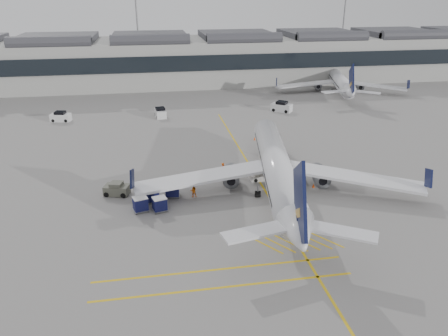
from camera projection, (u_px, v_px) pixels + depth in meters
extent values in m
plane|color=gray|center=(187.00, 217.00, 46.94)|extent=(220.00, 220.00, 0.00)
cube|color=#9E9E99|center=(159.00, 62.00, 110.39)|extent=(200.00, 20.00, 11.00)
cube|color=black|center=(161.00, 64.00, 100.72)|extent=(200.00, 0.50, 3.60)
cube|color=#38383D|center=(158.00, 36.00, 108.02)|extent=(200.00, 18.00, 1.40)
cylinder|color=slate|center=(138.00, 28.00, 119.67)|extent=(0.44, 0.44, 25.00)
cylinder|color=slate|center=(343.00, 25.00, 129.21)|extent=(0.44, 0.44, 25.00)
cube|color=gold|center=(255.00, 174.00, 57.63)|extent=(0.25, 60.00, 0.01)
cylinder|color=silver|center=(276.00, 166.00, 52.43)|extent=(8.23, 28.51, 3.55)
cone|color=silver|center=(264.00, 127.00, 67.25)|extent=(4.13, 4.31, 3.55)
cone|color=silver|center=(299.00, 235.00, 37.11)|extent=(4.26, 5.06, 3.55)
cube|color=silver|center=(202.00, 177.00, 51.40)|extent=(16.37, 5.70, 0.33)
cube|color=silver|center=(353.00, 177.00, 51.48)|extent=(15.79, 10.45, 0.33)
cylinder|color=slate|center=(231.00, 176.00, 53.41)|extent=(2.52, 3.68, 1.98)
cylinder|color=slate|center=(320.00, 176.00, 53.46)|extent=(2.52, 3.68, 1.98)
cube|color=black|center=(300.00, 204.00, 36.62)|extent=(1.48, 7.13, 7.90)
cylinder|color=black|center=(267.00, 155.00, 63.48)|extent=(0.36, 0.64, 0.60)
cylinder|color=black|center=(258.00, 194.00, 51.23)|extent=(0.78, 0.85, 0.75)
cylinder|color=black|center=(298.00, 194.00, 51.25)|extent=(0.78, 0.85, 0.75)
cylinder|color=silver|center=(339.00, 81.00, 102.54)|extent=(9.48, 25.15, 3.16)
cone|color=silver|center=(331.00, 70.00, 115.68)|extent=(3.91, 4.05, 3.16)
cone|color=silver|center=(351.00, 93.00, 88.97)|extent=(4.08, 4.70, 3.16)
cube|color=silver|center=(305.00, 84.00, 102.30)|extent=(14.41, 3.82, 0.29)
cube|color=silver|center=(375.00, 85.00, 101.04)|extent=(13.63, 10.27, 0.29)
cylinder|color=slate|center=(318.00, 85.00, 103.82)|extent=(2.48, 3.37, 1.76)
cylinder|color=slate|center=(359.00, 86.00, 103.06)|extent=(2.48, 3.37, 1.76)
cube|color=black|center=(352.00, 81.00, 88.53)|extent=(1.87, 6.24, 7.03)
cylinder|color=black|center=(332.00, 82.00, 112.34)|extent=(0.36, 0.58, 0.54)
cylinder|color=black|center=(331.00, 92.00, 101.66)|extent=(0.74, 0.80, 0.67)
cylinder|color=black|center=(349.00, 92.00, 101.33)|extent=(0.74, 0.80, 0.67)
cube|color=silver|center=(265.00, 176.00, 56.10)|extent=(4.14, 1.75, 0.75)
cube|color=black|center=(274.00, 169.00, 55.97)|extent=(3.68, 1.31, 1.59)
cube|color=silver|center=(257.00, 171.00, 55.59)|extent=(1.01, 1.43, 0.97)
cylinder|color=black|center=(256.00, 180.00, 55.18)|extent=(0.48, 0.21, 0.47)
cylinder|color=black|center=(253.00, 176.00, 56.55)|extent=(0.48, 0.21, 0.47)
cylinder|color=black|center=(278.00, 178.00, 55.76)|extent=(0.48, 0.21, 0.47)
cylinder|color=black|center=(275.00, 174.00, 57.12)|extent=(0.48, 0.21, 0.47)
cube|color=gray|center=(173.00, 195.00, 51.37)|extent=(1.84, 1.58, 0.12)
cube|color=#13164A|center=(172.00, 189.00, 51.06)|extent=(1.69, 1.51, 1.44)
cube|color=silver|center=(172.00, 183.00, 50.78)|extent=(1.74, 1.57, 0.10)
cylinder|color=black|center=(166.00, 198.00, 50.86)|extent=(0.23, 0.12, 0.22)
cylinder|color=black|center=(167.00, 194.00, 51.86)|extent=(0.23, 0.12, 0.22)
cylinder|color=black|center=(178.00, 198.00, 50.93)|extent=(0.23, 0.12, 0.22)
cylinder|color=black|center=(179.00, 194.00, 51.93)|extent=(0.23, 0.12, 0.22)
cube|color=gray|center=(160.00, 210.00, 48.07)|extent=(1.82, 1.63, 0.11)
cube|color=#13164A|center=(160.00, 204.00, 47.80)|extent=(1.68, 1.55, 1.31)
cube|color=silver|center=(159.00, 198.00, 47.53)|extent=(1.73, 1.61, 0.09)
cylinder|color=black|center=(156.00, 213.00, 47.43)|extent=(0.22, 0.14, 0.20)
cylinder|color=black|center=(153.00, 209.00, 48.27)|extent=(0.22, 0.14, 0.20)
cylinder|color=black|center=(167.00, 211.00, 47.93)|extent=(0.22, 0.14, 0.20)
cylinder|color=black|center=(164.00, 207.00, 48.76)|extent=(0.22, 0.14, 0.20)
cube|color=gray|center=(141.00, 210.00, 48.03)|extent=(1.90, 1.70, 0.11)
cube|color=#13164A|center=(140.00, 204.00, 47.74)|extent=(1.75, 1.62, 1.37)
cube|color=silver|center=(140.00, 198.00, 47.46)|extent=(1.81, 1.68, 0.09)
cylinder|color=black|center=(136.00, 214.00, 47.36)|extent=(0.23, 0.15, 0.21)
cylinder|color=black|center=(134.00, 210.00, 48.22)|extent=(0.23, 0.15, 0.21)
cylinder|color=black|center=(148.00, 211.00, 47.88)|extent=(0.23, 0.15, 0.21)
cylinder|color=black|center=(145.00, 207.00, 48.75)|extent=(0.23, 0.15, 0.21)
cube|color=gray|center=(153.00, 201.00, 50.11)|extent=(1.77, 1.54, 0.11)
cube|color=#13164A|center=(152.00, 195.00, 49.83)|extent=(1.63, 1.47, 1.36)
cube|color=silver|center=(152.00, 189.00, 49.56)|extent=(1.68, 1.52, 0.09)
cylinder|color=black|center=(148.00, 204.00, 49.49)|extent=(0.22, 0.12, 0.21)
cylinder|color=black|center=(146.00, 200.00, 50.39)|extent=(0.22, 0.12, 0.21)
cylinder|color=black|center=(159.00, 202.00, 49.88)|extent=(0.22, 0.12, 0.21)
cylinder|color=black|center=(157.00, 198.00, 50.78)|extent=(0.22, 0.12, 0.21)
imported|color=#FA560D|center=(223.00, 170.00, 56.37)|extent=(0.84, 0.84, 1.97)
imported|color=orange|center=(193.00, 191.00, 51.14)|extent=(0.78, 0.61, 1.57)
cube|color=#595A4C|center=(117.00, 190.00, 51.71)|extent=(3.20, 2.44, 1.13)
cube|color=#595A4C|center=(116.00, 185.00, 51.45)|extent=(1.69, 1.69, 0.57)
cylinder|color=black|center=(107.00, 194.00, 51.26)|extent=(0.69, 0.45, 0.63)
cylinder|color=black|center=(111.00, 189.00, 52.61)|extent=(0.69, 0.45, 0.63)
cylinder|color=black|center=(123.00, 195.00, 51.03)|extent=(0.69, 0.45, 0.63)
cylinder|color=black|center=(127.00, 190.00, 52.39)|extent=(0.69, 0.45, 0.63)
cone|color=#F24C0A|center=(255.00, 138.00, 70.51)|extent=(0.40, 0.40, 0.55)
cone|color=#F24C0A|center=(314.00, 185.00, 53.75)|extent=(0.36, 0.36, 0.50)
cube|color=silver|center=(61.00, 117.00, 80.41)|extent=(3.82, 2.46, 1.37)
cube|color=black|center=(60.00, 113.00, 80.09)|extent=(2.07, 2.00, 0.59)
cylinder|color=black|center=(53.00, 121.00, 79.87)|extent=(0.62, 0.33, 0.59)
cylinder|color=black|center=(56.00, 118.00, 81.32)|extent=(0.62, 0.33, 0.59)
cylinder|color=black|center=(66.00, 121.00, 79.79)|extent=(0.62, 0.33, 0.59)
cylinder|color=black|center=(69.00, 118.00, 81.24)|extent=(0.62, 0.33, 0.59)
cube|color=silver|center=(160.00, 113.00, 82.91)|extent=(2.22, 3.79, 1.40)
cube|color=black|center=(160.00, 109.00, 82.59)|extent=(1.91, 1.99, 0.60)
cylinder|color=black|center=(166.00, 117.00, 82.22)|extent=(0.29, 0.62, 0.60)
cylinder|color=black|center=(157.00, 117.00, 81.79)|extent=(0.29, 0.62, 0.60)
cylinder|color=black|center=(164.00, 114.00, 84.34)|extent=(0.29, 0.62, 0.60)
cylinder|color=black|center=(155.00, 114.00, 83.91)|extent=(0.29, 0.62, 0.60)
cube|color=silver|center=(282.00, 108.00, 86.69)|extent=(4.34, 3.99, 1.54)
cube|color=black|center=(282.00, 103.00, 86.33)|extent=(2.71, 2.69, 0.66)
cylinder|color=black|center=(274.00, 110.00, 86.70)|extent=(0.67, 0.59, 0.66)
cylinder|color=black|center=(277.00, 108.00, 88.14)|extent=(0.67, 0.59, 0.66)
cylinder|color=black|center=(286.00, 112.00, 85.57)|extent=(0.67, 0.59, 0.66)
cylinder|color=black|center=(289.00, 110.00, 87.01)|extent=(0.67, 0.59, 0.66)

